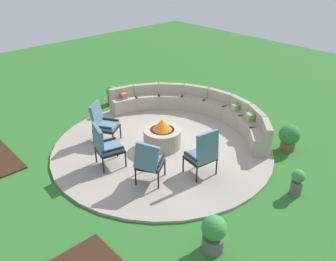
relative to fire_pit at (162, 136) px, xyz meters
The scene contains 12 objects.
ground_plane 0.37m from the fire_pit, ahead, with size 24.00×24.00×0.00m, color #2D6B28.
patio_circle 0.34m from the fire_pit, ahead, with size 5.65×5.65×0.06m, color #9E9384.
fire_pit is the anchor object (origin of this frame).
curved_stone_bench 1.91m from the fire_pit, 105.11° to the left, with size 4.93×2.59×0.75m.
lounge_chair_front_left 1.60m from the fire_pit, 143.08° to the right, with size 0.78×0.77×1.09m.
lounge_chair_front_right 1.60m from the fire_pit, 97.78° to the right, with size 0.68×0.71×1.13m.
lounge_chair_back_left 1.59m from the fire_pit, 52.39° to the right, with size 0.76×0.78×1.06m.
lounge_chair_back_right 1.60m from the fire_pit, ahead, with size 0.64×0.68×1.14m.
potted_plant_0 3.44m from the fire_pit, 13.75° to the left, with size 0.28×0.28×0.60m.
potted_plant_1 3.35m from the fire_pit, 167.57° to the left, with size 0.37×0.37×0.62m.
potted_plant_2 3.24m from the fire_pit, 46.19° to the left, with size 0.53×0.53×0.70m.
potted_plant_3 3.57m from the fire_pit, 27.64° to the right, with size 0.44×0.44×0.72m.
Camera 1 is at (5.93, -5.28, 4.77)m, focal length 37.88 mm.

